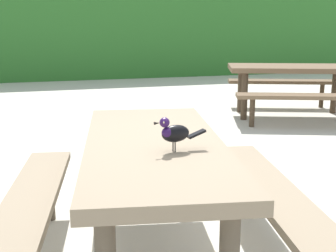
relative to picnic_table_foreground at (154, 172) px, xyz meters
The scene contains 5 objects.
ground_plane 0.64m from the picnic_table_foreground, 39.39° to the left, with size 60.00×60.00×0.00m, color beige.
hedge_wall 8.86m from the picnic_table_foreground, 88.38° to the left, with size 28.00×1.34×2.22m, color #2D6B28.
picnic_table_foreground is the anchor object (origin of this frame).
bird_grackle 0.37m from the picnic_table_foreground, 78.19° to the right, with size 0.29×0.09×0.18m.
picnic_table_mid_right 4.46m from the picnic_table_foreground, 50.48° to the left, with size 2.15×2.13×0.74m.
Camera 1 is at (-0.80, -2.58, 1.41)m, focal length 48.18 mm.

